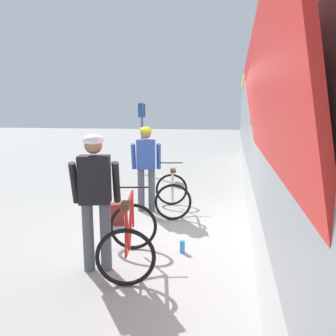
{
  "coord_description": "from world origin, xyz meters",
  "views": [
    {
      "loc": [
        1.16,
        -4.9,
        1.98
      ],
      "look_at": [
        0.01,
        0.5,
        1.05
      ],
      "focal_mm": 33.22,
      "sensor_mm": 36.0,
      "label": 1
    }
  ],
  "objects_px": {
    "backpack_on_platform": "(116,214)",
    "platform_sign_post": "(142,126)",
    "water_bottle_near_the_bikes": "(182,247)",
    "bicycle_far_silver": "(172,193)",
    "cyclist_far_in_blue": "(146,161)",
    "bicycle_near_red": "(130,237)",
    "cyclist_near_in_dark": "(95,191)"
  },
  "relations": [
    {
      "from": "water_bottle_near_the_bikes",
      "to": "platform_sign_post",
      "type": "bearing_deg",
      "value": 111.92
    },
    {
      "from": "cyclist_far_in_blue",
      "to": "bicycle_near_red",
      "type": "relative_size",
      "value": 1.46
    },
    {
      "from": "backpack_on_platform",
      "to": "water_bottle_near_the_bikes",
      "type": "distance_m",
      "value": 1.66
    },
    {
      "from": "bicycle_far_silver",
      "to": "platform_sign_post",
      "type": "relative_size",
      "value": 0.5
    },
    {
      "from": "cyclist_far_in_blue",
      "to": "backpack_on_platform",
      "type": "bearing_deg",
      "value": -107.83
    },
    {
      "from": "cyclist_far_in_blue",
      "to": "bicycle_far_silver",
      "type": "distance_m",
      "value": 0.85
    },
    {
      "from": "backpack_on_platform",
      "to": "platform_sign_post",
      "type": "relative_size",
      "value": 0.17
    },
    {
      "from": "platform_sign_post",
      "to": "water_bottle_near_the_bikes",
      "type": "bearing_deg",
      "value": -68.08
    },
    {
      "from": "bicycle_near_red",
      "to": "bicycle_far_silver",
      "type": "distance_m",
      "value": 2.42
    },
    {
      "from": "water_bottle_near_the_bikes",
      "to": "platform_sign_post",
      "type": "distance_m",
      "value": 6.47
    },
    {
      "from": "water_bottle_near_the_bikes",
      "to": "bicycle_far_silver",
      "type": "bearing_deg",
      "value": 105.64
    },
    {
      "from": "bicycle_far_silver",
      "to": "platform_sign_post",
      "type": "height_order",
      "value": "platform_sign_post"
    },
    {
      "from": "cyclist_near_in_dark",
      "to": "bicycle_near_red",
      "type": "relative_size",
      "value": 1.46
    },
    {
      "from": "water_bottle_near_the_bikes",
      "to": "platform_sign_post",
      "type": "height_order",
      "value": "platform_sign_post"
    },
    {
      "from": "water_bottle_near_the_bikes",
      "to": "platform_sign_post",
      "type": "relative_size",
      "value": 0.08
    },
    {
      "from": "bicycle_far_silver",
      "to": "water_bottle_near_the_bikes",
      "type": "xyz_separation_m",
      "value": [
        0.52,
        -1.87,
        -0.31
      ]
    },
    {
      "from": "bicycle_near_red",
      "to": "cyclist_far_in_blue",
      "type": "bearing_deg",
      "value": 100.78
    },
    {
      "from": "backpack_on_platform",
      "to": "platform_sign_post",
      "type": "distance_m",
      "value": 5.21
    },
    {
      "from": "bicycle_far_silver",
      "to": "cyclist_near_in_dark",
      "type": "bearing_deg",
      "value": -100.16
    },
    {
      "from": "backpack_on_platform",
      "to": "platform_sign_post",
      "type": "height_order",
      "value": "platform_sign_post"
    },
    {
      "from": "backpack_on_platform",
      "to": "water_bottle_near_the_bikes",
      "type": "relative_size",
      "value": 2.22
    },
    {
      "from": "cyclist_far_in_blue",
      "to": "backpack_on_platform",
      "type": "relative_size",
      "value": 4.4
    },
    {
      "from": "cyclist_far_in_blue",
      "to": "backpack_on_platform",
      "type": "xyz_separation_m",
      "value": [
        -0.3,
        -0.94,
        -0.85
      ]
    },
    {
      "from": "platform_sign_post",
      "to": "backpack_on_platform",
      "type": "bearing_deg",
      "value": -78.85
    },
    {
      "from": "bicycle_near_red",
      "to": "platform_sign_post",
      "type": "distance_m",
      "value": 6.71
    },
    {
      "from": "bicycle_near_red",
      "to": "bicycle_far_silver",
      "type": "height_order",
      "value": "same"
    },
    {
      "from": "cyclist_far_in_blue",
      "to": "platform_sign_post",
      "type": "xyz_separation_m",
      "value": [
        -1.27,
        3.97,
        0.57
      ]
    },
    {
      "from": "cyclist_near_in_dark",
      "to": "cyclist_far_in_blue",
      "type": "relative_size",
      "value": 1.0
    },
    {
      "from": "backpack_on_platform",
      "to": "bicycle_far_silver",
      "type": "bearing_deg",
      "value": 30.59
    },
    {
      "from": "bicycle_far_silver",
      "to": "backpack_on_platform",
      "type": "bearing_deg",
      "value": -131.59
    },
    {
      "from": "cyclist_near_in_dark",
      "to": "backpack_on_platform",
      "type": "height_order",
      "value": "cyclist_near_in_dark"
    },
    {
      "from": "bicycle_far_silver",
      "to": "water_bottle_near_the_bikes",
      "type": "distance_m",
      "value": 1.97
    }
  ]
}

